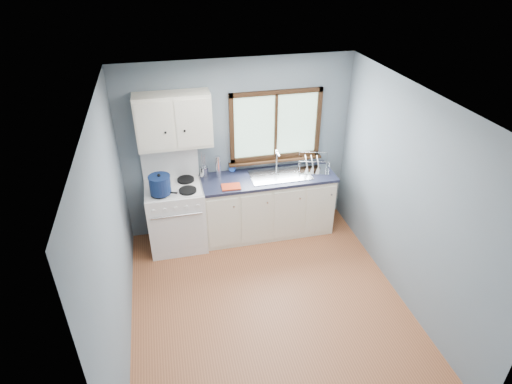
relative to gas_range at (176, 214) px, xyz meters
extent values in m
cube|color=#A25C37|center=(0.95, -1.47, -0.50)|extent=(3.20, 3.60, 0.02)
cube|color=white|center=(0.95, -1.47, 2.02)|extent=(3.20, 3.60, 0.02)
cube|color=slate|center=(0.95, 0.34, 0.76)|extent=(3.20, 0.02, 2.50)
cube|color=slate|center=(0.95, -3.28, 0.76)|extent=(3.20, 0.02, 2.50)
cube|color=slate|center=(-0.66, -1.47, 0.76)|extent=(0.02, 3.60, 2.50)
cube|color=slate|center=(2.56, -1.47, 0.76)|extent=(0.02, 3.60, 2.50)
cube|color=white|center=(0.00, -0.01, -0.03)|extent=(0.76, 0.65, 0.92)
cube|color=white|center=(0.00, 0.30, 0.65)|extent=(0.76, 0.05, 0.44)
cube|color=silver|center=(0.00, -0.01, 0.43)|extent=(0.72, 0.59, 0.01)
cylinder|color=black|center=(-0.18, -0.16, 0.45)|extent=(0.23, 0.23, 0.03)
cylinder|color=black|center=(0.18, -0.16, 0.45)|extent=(0.23, 0.23, 0.03)
cylinder|color=black|center=(-0.18, 0.14, 0.45)|extent=(0.23, 0.23, 0.03)
cylinder|color=black|center=(0.18, 0.14, 0.45)|extent=(0.23, 0.23, 0.03)
cylinder|color=silver|center=(0.00, -0.35, 0.21)|extent=(0.66, 0.02, 0.02)
cube|color=silver|center=(0.00, -0.33, -0.09)|extent=(0.66, 0.01, 0.55)
cube|color=#ECE6CC|center=(1.31, 0.02, -0.05)|extent=(1.85, 0.60, 0.88)
cube|color=black|center=(1.31, 0.04, -0.45)|extent=(1.85, 0.54, 0.08)
cube|color=black|center=(1.31, 0.02, 0.41)|extent=(1.89, 0.64, 0.04)
cube|color=silver|center=(1.49, 0.02, 0.43)|extent=(0.84, 0.46, 0.01)
cube|color=silver|center=(1.29, 0.02, 0.36)|extent=(0.36, 0.40, 0.14)
cube|color=silver|center=(1.69, 0.02, 0.36)|extent=(0.36, 0.40, 0.14)
cylinder|color=silver|center=(1.49, 0.22, 0.57)|extent=(0.02, 0.02, 0.28)
cylinder|color=silver|center=(1.49, 0.15, 0.70)|extent=(0.02, 0.16, 0.02)
sphere|color=silver|center=(1.49, 0.22, 0.71)|extent=(0.04, 0.04, 0.04)
cube|color=#9EC6A8|center=(1.49, 0.32, 1.06)|extent=(1.22, 0.01, 0.92)
cube|color=#341E0F|center=(1.49, 0.30, 1.53)|extent=(1.30, 0.05, 0.06)
cube|color=#341E0F|center=(1.49, 0.30, 0.59)|extent=(1.30, 0.05, 0.06)
cube|color=#341E0F|center=(0.87, 0.30, 1.06)|extent=(0.06, 0.05, 1.00)
cube|color=#341E0F|center=(2.10, 0.30, 1.06)|extent=(0.06, 0.05, 1.00)
cube|color=#341E0F|center=(1.49, 0.30, 1.06)|extent=(0.03, 0.05, 0.92)
cube|color=#341E0F|center=(1.49, 0.27, 0.54)|extent=(1.36, 0.10, 0.03)
cube|color=#ECE6CC|center=(0.10, 0.16, 1.31)|extent=(0.95, 0.32, 0.70)
cube|color=#ECE6CC|center=(-0.14, -0.01, 1.31)|extent=(0.44, 0.01, 0.62)
cube|color=#ECE6CC|center=(0.34, -0.01, 1.31)|extent=(0.44, 0.01, 0.62)
sphere|color=black|center=(-0.02, -0.02, 1.23)|extent=(0.03, 0.03, 0.03)
sphere|color=black|center=(0.22, -0.02, 1.23)|extent=(0.03, 0.03, 0.03)
cylinder|color=black|center=(-0.17, -0.18, 0.49)|extent=(0.30, 0.30, 0.05)
cube|color=black|center=(-0.02, -0.24, 0.49)|extent=(0.13, 0.07, 0.01)
cylinder|color=#0F2049|center=(-0.16, -0.17, 0.58)|extent=(0.35, 0.35, 0.23)
cylinder|color=#0F2049|center=(-0.16, -0.17, 0.70)|extent=(0.36, 0.36, 0.02)
sphere|color=black|center=(-0.16, -0.17, 0.72)|extent=(0.05, 0.05, 0.04)
cylinder|color=silver|center=(0.45, 0.22, 0.50)|extent=(0.13, 0.13, 0.15)
cylinder|color=silver|center=(0.47, 0.23, 0.65)|extent=(0.01, 0.01, 0.22)
cylinder|color=silver|center=(0.43, 0.24, 0.67)|extent=(0.01, 0.01, 0.26)
cylinder|color=silver|center=(0.45, 0.20, 0.64)|extent=(0.01, 0.01, 0.20)
cylinder|color=silver|center=(0.64, 0.16, 0.59)|extent=(0.09, 0.09, 0.32)
imported|color=blue|center=(0.84, 0.25, 0.55)|extent=(0.12, 0.12, 0.25)
cube|color=red|center=(0.75, -0.16, 0.44)|extent=(0.26, 0.19, 0.02)
cube|color=silver|center=(1.99, 0.07, 0.43)|extent=(0.50, 0.43, 0.02)
cylinder|color=silver|center=(1.76, -0.03, 0.53)|extent=(0.01, 0.01, 0.20)
cylinder|color=silver|center=(2.15, -0.14, 0.53)|extent=(0.01, 0.01, 0.20)
cylinder|color=silver|center=(1.84, 0.27, 0.53)|extent=(0.01, 0.01, 0.20)
cylinder|color=silver|center=(2.23, 0.16, 0.53)|extent=(0.01, 0.01, 0.20)
cylinder|color=silver|center=(1.95, -0.08, 0.63)|extent=(0.39, 0.12, 0.01)
cylinder|color=silver|center=(2.03, 0.21, 0.63)|extent=(0.39, 0.12, 0.01)
cylinder|color=white|center=(1.89, 0.09, 0.54)|extent=(0.12, 0.23, 0.22)
cylinder|color=white|center=(1.97, 0.07, 0.54)|extent=(0.12, 0.23, 0.22)
cylinder|color=white|center=(2.05, 0.05, 0.54)|extent=(0.12, 0.23, 0.22)
camera|label=1|loc=(-0.04, -5.05, 3.27)|focal=30.00mm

